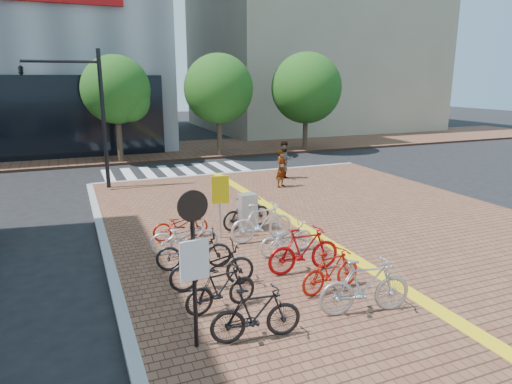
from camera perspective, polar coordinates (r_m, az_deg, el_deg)
name	(u,v)px	position (r m, az deg, el deg)	size (l,w,h in m)	color
ground	(284,275)	(11.60, 3.58, -10.27)	(120.00, 120.00, 0.00)	black
kerb_north	(235,174)	(23.30, -2.68, 2.32)	(14.00, 0.25, 0.15)	gray
far_sidewalk	(146,152)	(31.20, -13.56, 4.90)	(70.00, 8.00, 0.15)	brown
building_beige	(309,35)	(47.48, 6.60, 18.94)	(20.00, 18.00, 18.00)	gray
crosswalk	(178,171)	(24.52, -9.78, 2.55)	(7.50, 4.00, 0.01)	silver
street_trees	(235,90)	(28.66, -2.62, 12.59)	(16.20, 4.60, 6.35)	#38281E
bike_0	(256,314)	(8.45, 0.02, -15.01)	(0.48, 1.69, 1.02)	black
bike_1	(221,288)	(9.47, -4.39, -11.92)	(0.45, 1.59, 0.95)	black
bike_2	(212,266)	(10.42, -5.51, -9.23)	(0.68, 1.96, 1.03)	black
bike_3	(194,250)	(11.46, -7.78, -7.22)	(0.65, 1.86, 0.98)	black
bike_4	(184,236)	(12.52, -8.94, -5.44)	(0.64, 1.85, 0.97)	silver
bike_5	(181,225)	(13.62, -9.41, -4.05)	(0.59, 1.68, 0.88)	#AB1C0C
bike_6	(365,286)	(9.54, 13.48, -11.41)	(0.55, 1.93, 1.16)	#A9A9AD
bike_7	(331,271)	(10.35, 9.37, -9.70)	(0.46, 1.61, 0.97)	red
bike_8	(304,250)	(11.21, 6.00, -7.23)	(0.53, 1.89, 1.13)	#A60B0E
bike_9	(286,238)	(12.38, 3.82, -5.73)	(0.59, 1.68, 0.88)	silver
bike_10	(262,222)	(13.22, 0.74, -3.80)	(0.54, 1.92, 1.15)	silver
bike_11	(247,213)	(14.35, -1.17, -2.60)	(0.49, 1.73, 1.04)	black
pedestrian_a	(281,169)	(19.91, 3.20, 2.95)	(0.60, 0.39, 1.64)	gray
pedestrian_b	(285,160)	(21.55, 3.63, 3.99)	(0.87, 0.68, 1.79)	#505465
utility_box	(247,212)	(14.14, -1.09, -2.56)	(0.54, 0.39, 1.18)	#BABABF
yellow_sign	(220,195)	(13.29, -4.53, -0.43)	(0.52, 0.15, 1.90)	#B7B7BC
notice_sign	(194,251)	(7.75, -7.78, -7.35)	(0.53, 0.15, 2.86)	black
traffic_light_pole	(67,94)	(20.42, -22.59, 11.25)	(3.13, 1.21, 5.83)	black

